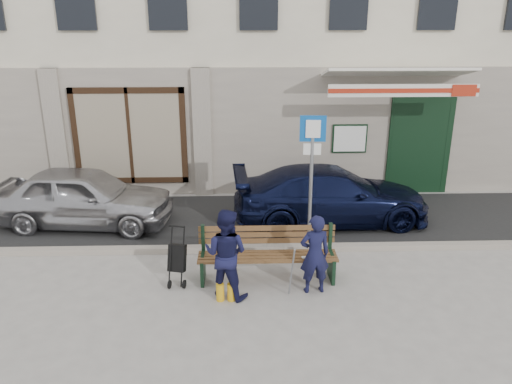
{
  "coord_description": "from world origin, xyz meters",
  "views": [
    {
      "loc": [
        -0.44,
        -7.35,
        4.36
      ],
      "look_at": [
        -0.17,
        1.6,
        1.2
      ],
      "focal_mm": 35.0,
      "sensor_mm": 36.0,
      "label": 1
    }
  ],
  "objects_px": {
    "woman": "(226,254)",
    "stroller": "(177,259)",
    "man": "(315,254)",
    "car_navy": "(331,195)",
    "parking_sign": "(312,161)",
    "bench": "(265,256)",
    "car_silver": "(84,197)"
  },
  "relations": [
    {
      "from": "woman",
      "to": "stroller",
      "type": "xyz_separation_m",
      "value": [
        -0.85,
        0.45,
        -0.31
      ]
    },
    {
      "from": "man",
      "to": "woman",
      "type": "distance_m",
      "value": 1.45
    },
    {
      "from": "car_navy",
      "to": "parking_sign",
      "type": "xyz_separation_m",
      "value": [
        -0.64,
        -1.26,
        1.14
      ]
    },
    {
      "from": "car_navy",
      "to": "stroller",
      "type": "xyz_separation_m",
      "value": [
        -3.09,
        -2.64,
        -0.18
      ]
    },
    {
      "from": "parking_sign",
      "to": "bench",
      "type": "height_order",
      "value": "parking_sign"
    },
    {
      "from": "car_navy",
      "to": "stroller",
      "type": "distance_m",
      "value": 4.07
    },
    {
      "from": "car_navy",
      "to": "woman",
      "type": "height_order",
      "value": "woman"
    },
    {
      "from": "stroller",
      "to": "car_silver",
      "type": "bearing_deg",
      "value": 144.83
    },
    {
      "from": "car_silver",
      "to": "bench",
      "type": "relative_size",
      "value": 1.6
    },
    {
      "from": "car_navy",
      "to": "bench",
      "type": "bearing_deg",
      "value": 145.26
    },
    {
      "from": "parking_sign",
      "to": "car_navy",
      "type": "bearing_deg",
      "value": 66.88
    },
    {
      "from": "bench",
      "to": "stroller",
      "type": "relative_size",
      "value": 2.38
    },
    {
      "from": "bench",
      "to": "man",
      "type": "relative_size",
      "value": 1.75
    },
    {
      "from": "car_silver",
      "to": "bench",
      "type": "bearing_deg",
      "value": -118.12
    },
    {
      "from": "bench",
      "to": "woman",
      "type": "distance_m",
      "value": 0.88
    },
    {
      "from": "bench",
      "to": "stroller",
      "type": "height_order",
      "value": "stroller"
    },
    {
      "from": "car_silver",
      "to": "parking_sign",
      "type": "xyz_separation_m",
      "value": [
        4.77,
        -1.25,
        1.11
      ]
    },
    {
      "from": "car_silver",
      "to": "parking_sign",
      "type": "height_order",
      "value": "parking_sign"
    },
    {
      "from": "car_silver",
      "to": "woman",
      "type": "xyz_separation_m",
      "value": [
        3.17,
        -3.08,
        0.11
      ]
    },
    {
      "from": "car_silver",
      "to": "parking_sign",
      "type": "bearing_deg",
      "value": -98.94
    },
    {
      "from": "car_navy",
      "to": "bench",
      "type": "xyz_separation_m",
      "value": [
        -1.59,
        -2.58,
        -0.17
      ]
    },
    {
      "from": "parking_sign",
      "to": "bench",
      "type": "bearing_deg",
      "value": -121.7
    },
    {
      "from": "parking_sign",
      "to": "woman",
      "type": "relative_size",
      "value": 1.74
    },
    {
      "from": "man",
      "to": "woman",
      "type": "xyz_separation_m",
      "value": [
        -1.45,
        -0.08,
        0.07
      ]
    },
    {
      "from": "woman",
      "to": "man",
      "type": "bearing_deg",
      "value": -155.64
    },
    {
      "from": "man",
      "to": "car_silver",
      "type": "bearing_deg",
      "value": -40.29
    },
    {
      "from": "man",
      "to": "stroller",
      "type": "height_order",
      "value": "man"
    },
    {
      "from": "car_navy",
      "to": "parking_sign",
      "type": "bearing_deg",
      "value": 149.84
    },
    {
      "from": "car_silver",
      "to": "car_navy",
      "type": "distance_m",
      "value": 5.42
    },
    {
      "from": "parking_sign",
      "to": "car_silver",
      "type": "bearing_deg",
      "value": 169.33
    },
    {
      "from": "parking_sign",
      "to": "man",
      "type": "bearing_deg",
      "value": -90.93
    },
    {
      "from": "car_silver",
      "to": "man",
      "type": "xyz_separation_m",
      "value": [
        4.62,
        -2.99,
        0.03
      ]
    }
  ]
}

